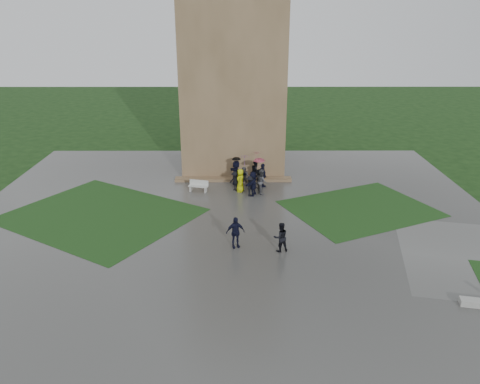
{
  "coord_description": "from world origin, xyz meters",
  "views": [
    {
      "loc": [
        0.42,
        -23.6,
        12.21
      ],
      "look_at": [
        0.51,
        5.04,
        1.2
      ],
      "focal_mm": 35.0,
      "sensor_mm": 36.0,
      "label": 1
    }
  ],
  "objects_px": {
    "pedestrian_mid": "(235,232)",
    "pedestrian_near": "(281,237)",
    "tower": "(233,56)",
    "bench": "(198,186)"
  },
  "relations": [
    {
      "from": "bench",
      "to": "pedestrian_near",
      "type": "xyz_separation_m",
      "value": [
        5.19,
        -9.16,
        0.41
      ]
    },
    {
      "from": "pedestrian_mid",
      "to": "pedestrian_near",
      "type": "bearing_deg",
      "value": -26.9
    },
    {
      "from": "bench",
      "to": "pedestrian_near",
      "type": "relative_size",
      "value": 0.89
    },
    {
      "from": "tower",
      "to": "pedestrian_near",
      "type": "height_order",
      "value": "tower"
    },
    {
      "from": "bench",
      "to": "pedestrian_mid",
      "type": "distance_m",
      "value": 9.11
    },
    {
      "from": "pedestrian_mid",
      "to": "tower",
      "type": "bearing_deg",
      "value": 74.92
    },
    {
      "from": "pedestrian_mid",
      "to": "pedestrian_near",
      "type": "height_order",
      "value": "pedestrian_mid"
    },
    {
      "from": "tower",
      "to": "bench",
      "type": "relative_size",
      "value": 12.06
    },
    {
      "from": "bench",
      "to": "pedestrian_near",
      "type": "bearing_deg",
      "value": -45.95
    },
    {
      "from": "bench",
      "to": "tower",
      "type": "bearing_deg",
      "value": 84.06
    }
  ]
}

